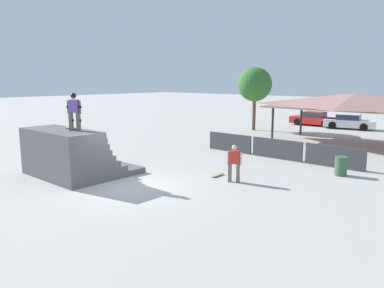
{
  "coord_description": "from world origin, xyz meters",
  "views": [
    {
      "loc": [
        11.28,
        -9.02,
        4.18
      ],
      "look_at": [
        -0.4,
        4.18,
        1.14
      ],
      "focal_mm": 35.0,
      "sensor_mm": 36.0,
      "label": 1
    }
  ],
  "objects_px": {
    "skateboard_on_deck": "(71,128)",
    "skateboard_on_ground": "(218,175)",
    "parked_car_red": "(314,119)",
    "bystander_walking": "(234,161)",
    "skater_on_deck": "(74,109)",
    "tree_beside_pavilion": "(255,85)",
    "parked_car_white": "(349,122)",
    "trash_bin": "(341,166)"
  },
  "relations": [
    {
      "from": "tree_beside_pavilion",
      "to": "parked_car_red",
      "type": "height_order",
      "value": "tree_beside_pavilion"
    },
    {
      "from": "skateboard_on_ground",
      "to": "bystander_walking",
      "type": "bearing_deg",
      "value": -107.75
    },
    {
      "from": "skater_on_deck",
      "to": "skateboard_on_ground",
      "type": "relative_size",
      "value": 2.03
    },
    {
      "from": "tree_beside_pavilion",
      "to": "parked_car_white",
      "type": "bearing_deg",
      "value": 46.47
    },
    {
      "from": "parked_car_red",
      "to": "skater_on_deck",
      "type": "bearing_deg",
      "value": -89.57
    },
    {
      "from": "skateboard_on_deck",
      "to": "parked_car_white",
      "type": "height_order",
      "value": "skateboard_on_deck"
    },
    {
      "from": "skater_on_deck",
      "to": "skateboard_on_deck",
      "type": "distance_m",
      "value": 0.99
    },
    {
      "from": "skateboard_on_deck",
      "to": "bystander_walking",
      "type": "height_order",
      "value": "skateboard_on_deck"
    },
    {
      "from": "skateboard_on_ground",
      "to": "tree_beside_pavilion",
      "type": "height_order",
      "value": "tree_beside_pavilion"
    },
    {
      "from": "skater_on_deck",
      "to": "parked_car_white",
      "type": "xyz_separation_m",
      "value": [
        2.92,
        24.41,
        -2.38
      ]
    },
    {
      "from": "tree_beside_pavilion",
      "to": "trash_bin",
      "type": "bearing_deg",
      "value": -43.17
    },
    {
      "from": "parked_car_white",
      "to": "skater_on_deck",
      "type": "bearing_deg",
      "value": -107.48
    },
    {
      "from": "skateboard_on_deck",
      "to": "trash_bin",
      "type": "height_order",
      "value": "skateboard_on_deck"
    },
    {
      "from": "skateboard_on_deck",
      "to": "parked_car_red",
      "type": "xyz_separation_m",
      "value": [
        0.16,
        24.65,
        -1.53
      ]
    },
    {
      "from": "bystander_walking",
      "to": "parked_car_red",
      "type": "relative_size",
      "value": 0.37
    },
    {
      "from": "skateboard_on_ground",
      "to": "parked_car_red",
      "type": "xyz_separation_m",
      "value": [
        -4.56,
        20.44,
        0.54
      ]
    },
    {
      "from": "bystander_walking",
      "to": "parked_car_white",
      "type": "height_order",
      "value": "bystander_walking"
    },
    {
      "from": "skateboard_on_ground",
      "to": "tree_beside_pavilion",
      "type": "relative_size",
      "value": 0.15
    },
    {
      "from": "skater_on_deck",
      "to": "parked_car_red",
      "type": "height_order",
      "value": "skater_on_deck"
    },
    {
      "from": "parked_car_red",
      "to": "parked_car_white",
      "type": "xyz_separation_m",
      "value": [
        3.26,
        -0.35,
        -0.0
      ]
    },
    {
      "from": "skater_on_deck",
      "to": "trash_bin",
      "type": "height_order",
      "value": "skater_on_deck"
    },
    {
      "from": "skateboard_on_deck",
      "to": "skateboard_on_ground",
      "type": "distance_m",
      "value": 6.66
    },
    {
      "from": "skateboard_on_ground",
      "to": "parked_car_red",
      "type": "relative_size",
      "value": 0.18
    },
    {
      "from": "skateboard_on_ground",
      "to": "tree_beside_pavilion",
      "type": "distance_m",
      "value": 16.14
    },
    {
      "from": "skater_on_deck",
      "to": "tree_beside_pavilion",
      "type": "distance_m",
      "value": 18.6
    },
    {
      "from": "bystander_walking",
      "to": "skateboard_on_ground",
      "type": "relative_size",
      "value": 2.02
    },
    {
      "from": "skateboard_on_deck",
      "to": "skateboard_on_ground",
      "type": "relative_size",
      "value": 1.05
    },
    {
      "from": "skateboard_on_ground",
      "to": "parked_car_red",
      "type": "bearing_deg",
      "value": 10.77
    },
    {
      "from": "parked_car_white",
      "to": "trash_bin",
      "type": "bearing_deg",
      "value": -82.77
    },
    {
      "from": "skater_on_deck",
      "to": "skateboard_on_deck",
      "type": "height_order",
      "value": "skater_on_deck"
    },
    {
      "from": "skateboard_on_deck",
      "to": "trash_bin",
      "type": "relative_size",
      "value": 0.95
    },
    {
      "from": "skater_on_deck",
      "to": "bystander_walking",
      "type": "relative_size",
      "value": 1.01
    },
    {
      "from": "skater_on_deck",
      "to": "skateboard_on_deck",
      "type": "xyz_separation_m",
      "value": [
        -0.51,
        0.11,
        -0.84
      ]
    },
    {
      "from": "bystander_walking",
      "to": "tree_beside_pavilion",
      "type": "bearing_deg",
      "value": -92.31
    },
    {
      "from": "skateboard_on_deck",
      "to": "parked_car_red",
      "type": "relative_size",
      "value": 0.19
    },
    {
      "from": "skater_on_deck",
      "to": "parked_car_red",
      "type": "relative_size",
      "value": 0.37
    },
    {
      "from": "skater_on_deck",
      "to": "trash_bin",
      "type": "relative_size",
      "value": 1.84
    },
    {
      "from": "skateboard_on_deck",
      "to": "tree_beside_pavilion",
      "type": "relative_size",
      "value": 0.16
    },
    {
      "from": "skateboard_on_deck",
      "to": "bystander_walking",
      "type": "bearing_deg",
      "value": 34.9
    },
    {
      "from": "skateboard_on_ground",
      "to": "parked_car_white",
      "type": "bearing_deg",
      "value": 1.89
    },
    {
      "from": "trash_bin",
      "to": "parked_car_white",
      "type": "xyz_separation_m",
      "value": [
        -5.3,
        16.4,
        0.18
      ]
    },
    {
      "from": "tree_beside_pavilion",
      "to": "bystander_walking",
      "type": "bearing_deg",
      "value": -60.51
    }
  ]
}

